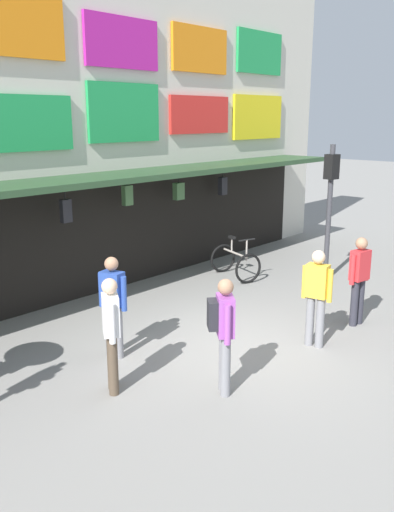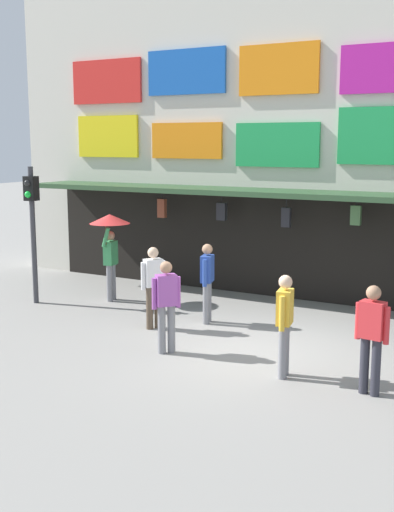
% 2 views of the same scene
% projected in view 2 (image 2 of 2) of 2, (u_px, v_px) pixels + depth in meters
% --- Properties ---
extents(ground_plane, '(80.00, 80.00, 0.00)m').
position_uv_depth(ground_plane, '(255.00, 349.00, 11.81)').
color(ground_plane, gray).
extents(shopfront, '(18.00, 2.60, 8.00)m').
position_uv_depth(shopfront, '(336.00, 133.00, 15.06)').
color(shopfront, beige).
rests_on(shopfront, ground).
extents(traffic_light_near, '(0.30, 0.34, 3.20)m').
position_uv_depth(traffic_light_near, '(32.00, 213.00, 14.81)').
color(traffic_light_near, '#38383D').
rests_on(traffic_light_near, ground).
extents(pedestrian_in_yellow, '(0.28, 0.52, 1.68)m').
position_uv_depth(pedestrian_in_yellow, '(285.00, 320.00, 10.24)').
color(pedestrian_in_yellow, gray).
rests_on(pedestrian_in_yellow, ground).
extents(pedestrian_in_blue, '(0.47, 0.47, 1.68)m').
position_uv_depth(pedestrian_in_blue, '(166.00, 299.00, 11.43)').
color(pedestrian_in_blue, gray).
rests_on(pedestrian_in_blue, ground).
extents(pedestrian_in_red, '(0.52, 0.27, 1.68)m').
position_uv_depth(pedestrian_in_red, '(372.00, 334.00, 9.51)').
color(pedestrian_in_red, '#2D2D38').
rests_on(pedestrian_in_red, ground).
extents(pedestrian_with_umbrella, '(0.96, 0.96, 2.08)m').
position_uv_depth(pedestrian_with_umbrella, '(110.00, 233.00, 15.13)').
color(pedestrian_with_umbrella, gray).
rests_on(pedestrian_with_umbrella, ground).
extents(pedestrian_in_purple, '(0.39, 0.45, 1.68)m').
position_uv_depth(pedestrian_in_purple, '(153.00, 283.00, 12.94)').
color(pedestrian_in_purple, brown).
rests_on(pedestrian_in_purple, ground).
extents(pedestrian_in_white, '(0.30, 0.52, 1.68)m').
position_uv_depth(pedestrian_in_white, '(207.00, 279.00, 13.34)').
color(pedestrian_in_white, gray).
rests_on(pedestrian_in_white, ground).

